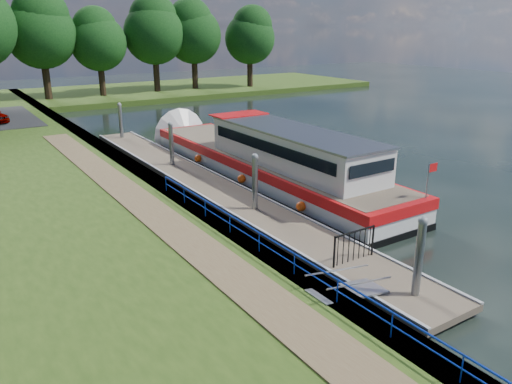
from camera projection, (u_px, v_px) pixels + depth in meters
ground at (401, 299)px, 15.78m from camera, size 160.00×160.00×0.00m
bank_edge at (147, 182)px, 26.26m from camera, size 1.10×90.00×0.78m
far_bank at (148, 92)px, 63.23m from camera, size 60.00×18.00×0.60m
footpath at (168, 224)px, 19.61m from camera, size 1.60×40.00×0.05m
blue_fence at (276, 247)px, 16.32m from camera, size 0.04×18.04×0.72m
pontoon at (208, 187)px, 26.05m from camera, size 2.50×30.00×0.56m
mooring_piles at (208, 167)px, 25.71m from camera, size 0.30×27.30×3.55m
gangway at (348, 290)px, 15.02m from camera, size 2.58×1.00×0.92m
gate_panel at (354, 241)px, 17.16m from camera, size 1.85×0.05×1.15m
barge at (260, 159)px, 28.01m from camera, size 4.36×21.15×4.78m
horizon_trees at (29, 29)px, 51.12m from camera, size 54.38×10.03×12.87m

